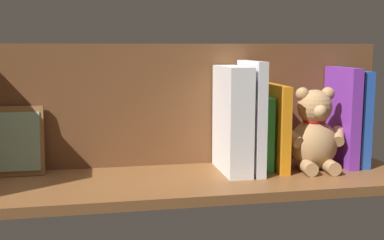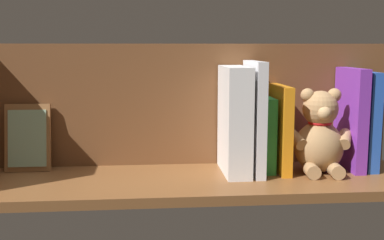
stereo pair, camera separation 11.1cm
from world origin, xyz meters
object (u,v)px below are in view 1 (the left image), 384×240
book_0 (353,118)px  teddy_bear (314,134)px  picture_frame_leaning (20,141)px  dictionary_thick_white (232,119)px

book_0 → teddy_bear: size_ratio=1.18×
teddy_bear → picture_frame_leaning: teddy_bear is taller
picture_frame_leaning → dictionary_thick_white: bearing=172.7°
teddy_bear → dictionary_thick_white: dictionary_thick_white is taller
teddy_bear → book_0: bearing=-158.0°
teddy_bear → dictionary_thick_white: size_ratio=0.80×
dictionary_thick_white → picture_frame_leaning: dictionary_thick_white is taller
book_0 → teddy_bear: 13.31cm
teddy_bear → picture_frame_leaning: 70.54cm
book_0 → teddy_bear: book_0 is taller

